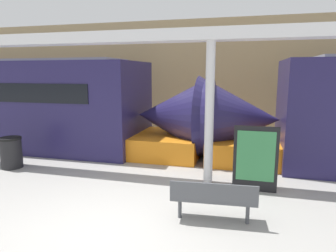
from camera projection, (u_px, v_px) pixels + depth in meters
The scene contains 7 objects.
ground_plane at pixel (103, 232), 5.17m from camera, with size 60.00×60.00×0.00m, color #9E9B96.
station_wall at pixel (194, 78), 13.26m from camera, with size 56.00×0.20×5.00m, color tan.
bench_near at pixel (213, 197), 5.44m from camera, with size 1.59×0.55×0.80m.
trash_bin at pixel (11, 153), 8.64m from camera, with size 0.62×0.62×0.90m.
poster_board at pixel (255, 159), 6.86m from camera, with size 1.00×0.07×1.53m.
support_column_near at pixel (209, 114), 7.26m from camera, with size 0.22×0.22×3.46m, color silver.
canopy_beam at pixel (211, 34), 6.93m from camera, with size 28.00×0.60×0.28m, color silver.
Camera 1 is at (2.30, -4.33, 2.72)m, focal length 32.00 mm.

